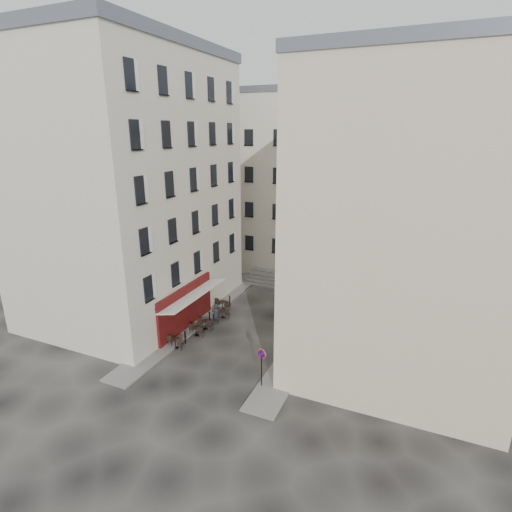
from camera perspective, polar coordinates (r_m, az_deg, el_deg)
The scene contains 18 objects.
ground at distance 29.10m, azimuth -3.45°, elevation -12.73°, with size 90.00×90.00×0.00m, color black.
sidewalk_left at distance 34.12m, azimuth -7.19°, elevation -7.93°, with size 2.00×22.00×0.12m, color slate.
sidewalk_right at distance 30.06m, azimuth 7.06°, elevation -11.65°, with size 2.00×18.00×0.12m, color slate.
building_left at distance 33.89m, azimuth -17.63°, elevation 9.36°, with size 12.20×16.20×20.60m.
building_right at distance 26.38m, azimuth 20.75°, elevation 4.71°, with size 12.20×14.20×18.60m.
building_back at distance 43.52m, azimuth 6.68°, elevation 10.36°, with size 18.20×10.20×18.60m.
cafe_storefront at distance 30.98m, azimuth -9.85°, elevation -7.09°, with size 1.74×7.30×3.50m.
stone_steps at distance 39.43m, azimuth 4.85°, elevation -3.73°, with size 9.00×3.15×0.80m.
bollard_near at distance 29.57m, azimuth -10.10°, elevation -11.30°, with size 0.12×0.12×0.98m.
bollard_mid at distance 32.18m, azimuth -6.65°, elevation -8.63°, with size 0.12×0.12×0.98m.
bollard_far at distance 34.95m, azimuth -3.77°, elevation -6.35°, with size 0.12×0.12×0.98m.
no_parking_sign at distance 24.09m, azimuth 0.79°, elevation -14.72°, with size 0.57×0.17×2.53m.
bistro_table_a at distance 29.16m, azimuth -11.40°, elevation -11.98°, with size 1.27×0.59×0.89m.
bistro_table_b at distance 30.47m, azimuth -8.44°, elevation -10.45°, with size 1.26×0.59×0.88m.
bistro_table_c at distance 31.27m, azimuth -7.22°, elevation -9.60°, with size 1.29×0.60×0.91m.
bistro_table_d at distance 32.93m, azimuth -4.71°, elevation -8.12°, with size 1.19×0.56×0.84m.
bistro_table_e at distance 34.28m, azimuth -4.77°, elevation -6.93°, with size 1.38×0.64×0.97m.
pedestrian at distance 31.90m, azimuth -5.77°, elevation -8.27°, with size 0.60×0.39×1.63m, color black.
Camera 1 is at (11.61, -22.31, 14.64)m, focal length 28.00 mm.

